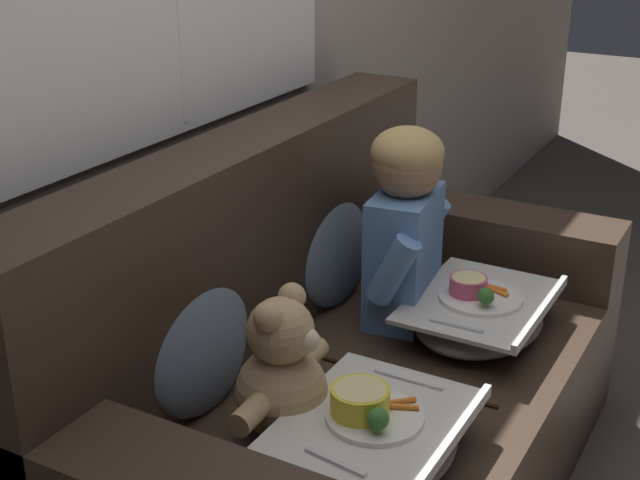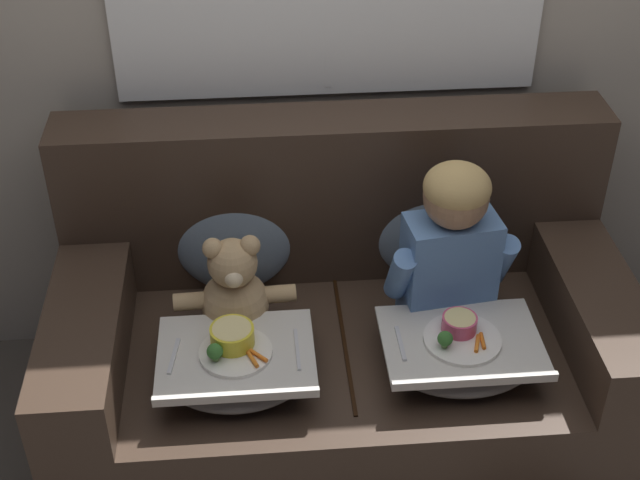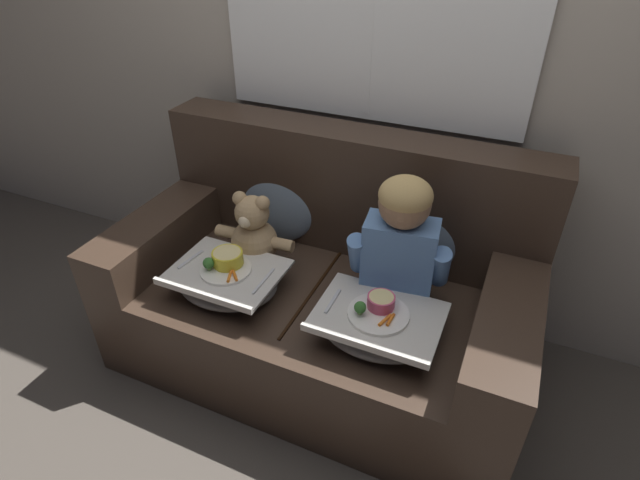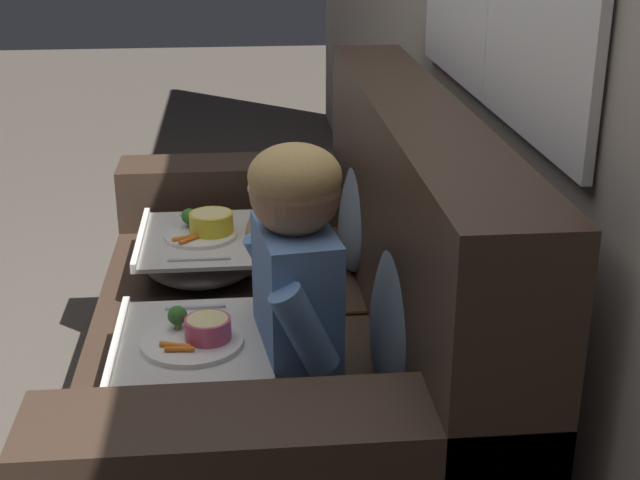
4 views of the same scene
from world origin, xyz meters
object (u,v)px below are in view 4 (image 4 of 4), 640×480
at_px(couch, 302,346).
at_px(child_figure, 295,258).
at_px(teddy_bear, 279,221).
at_px(throw_pillow_behind_teddy, 363,204).
at_px(throw_pillow_behind_child, 404,301).
at_px(lap_tray_teddy, 202,251).
at_px(lap_tray_child, 194,363).

distance_m(couch, child_figure, 0.51).
bearing_deg(teddy_bear, throw_pillow_behind_teddy, 90.05).
height_order(throw_pillow_behind_child, throw_pillow_behind_teddy, throw_pillow_behind_child).
xyz_separation_m(throw_pillow_behind_child, lap_tray_teddy, (-0.66, -0.47, -0.13)).
relative_size(couch, lap_tray_teddy, 3.89).
relative_size(couch, teddy_bear, 4.67).
xyz_separation_m(couch, lap_tray_child, (0.33, -0.27, 0.15)).
bearing_deg(child_figure, throw_pillow_behind_child, 90.03).
relative_size(teddy_bear, lap_tray_teddy, 0.83).
distance_m(couch, lap_tray_teddy, 0.45).
xyz_separation_m(teddy_bear, lap_tray_teddy, (-0.00, -0.23, -0.09)).
height_order(couch, throw_pillow_behind_teddy, couch).
bearing_deg(throw_pillow_behind_teddy, couch, -31.84).
height_order(throw_pillow_behind_child, lap_tray_teddy, throw_pillow_behind_child).
distance_m(lap_tray_child, lap_tray_teddy, 0.66).
bearing_deg(throw_pillow_behind_teddy, lap_tray_child, -35.75).
distance_m(throw_pillow_behind_child, lap_tray_teddy, 0.82).
relative_size(child_figure, lap_tray_child, 1.20).
bearing_deg(lap_tray_child, throw_pillow_behind_teddy, 144.25).
bearing_deg(child_figure, lap_tray_child, -90.17).
bearing_deg(teddy_bear, child_figure, 0.33).
xyz_separation_m(throw_pillow_behind_child, throw_pillow_behind_teddy, (-0.66, 0.00, 0.00)).
distance_m(teddy_bear, lap_tray_child, 0.70).
bearing_deg(lap_tray_teddy, teddy_bear, 89.75).
height_order(child_figure, lap_tray_teddy, child_figure).
relative_size(throw_pillow_behind_child, child_figure, 0.76).
bearing_deg(throw_pillow_behind_teddy, teddy_bear, -89.95).
xyz_separation_m(couch, lap_tray_teddy, (-0.33, -0.27, 0.15)).
height_order(child_figure, lap_tray_child, child_figure).
bearing_deg(couch, lap_tray_teddy, -140.86).
xyz_separation_m(couch, teddy_bear, (-0.33, -0.04, 0.23)).
xyz_separation_m(throw_pillow_behind_teddy, lap_tray_child, (0.65, -0.47, -0.13)).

